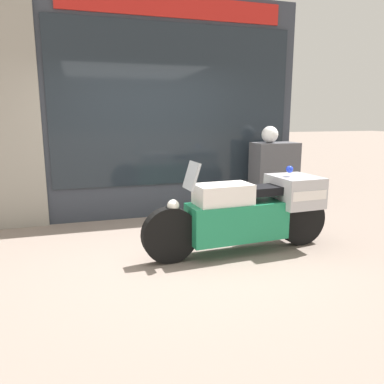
# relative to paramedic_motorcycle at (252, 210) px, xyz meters

# --- Properties ---
(ground_plane) EXTENTS (60.00, 60.00, 0.00)m
(ground_plane) POSITION_rel_paramedic_motorcycle_xyz_m (-0.94, 0.14, -0.53)
(ground_plane) COLOR gray
(shop_building) EXTENTS (5.15, 0.55, 3.52)m
(shop_building) POSITION_rel_paramedic_motorcycle_xyz_m (-1.35, 2.14, 1.24)
(shop_building) COLOR #333842
(shop_building) RESTS_ON ground
(window_display) EXTENTS (3.68, 0.30, 2.01)m
(window_display) POSITION_rel_paramedic_motorcycle_xyz_m (-0.50, 2.17, -0.05)
(window_display) COLOR slate
(window_display) RESTS_ON ground
(paramedic_motorcycle) EXTENTS (2.45, 0.67, 1.15)m
(paramedic_motorcycle) POSITION_rel_paramedic_motorcycle_xyz_m (0.00, 0.00, 0.00)
(paramedic_motorcycle) COLOR black
(paramedic_motorcycle) RESTS_ON ground
(utility_cabinet) EXTENTS (0.74, 0.44, 1.22)m
(utility_cabinet) POSITION_rel_paramedic_motorcycle_xyz_m (1.13, 1.51, 0.08)
(utility_cabinet) COLOR #4C4C51
(utility_cabinet) RESTS_ON ground
(white_helmet) EXTENTS (0.27, 0.27, 0.27)m
(white_helmet) POSITION_rel_paramedic_motorcycle_xyz_m (1.01, 1.49, 0.83)
(white_helmet) COLOR white
(white_helmet) RESTS_ON utility_cabinet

